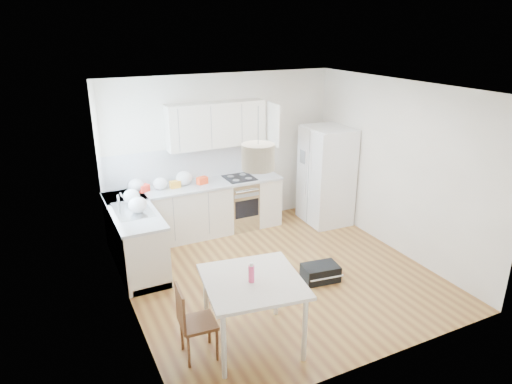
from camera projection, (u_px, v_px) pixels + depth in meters
floor at (278, 274)px, 6.72m from camera, size 4.20×4.20×0.00m
ceiling at (281, 88)px, 5.79m from camera, size 4.20×4.20×0.00m
wall_back at (222, 152)px, 8.03m from camera, size 4.20×0.00×4.20m
wall_left at (124, 214)px, 5.39m from camera, size 0.00×4.20×4.20m
wall_right at (397, 168)px, 7.12m from camera, size 0.00×4.20×4.20m
window_glassblock at (105, 157)px, 6.23m from camera, size 0.02×1.00×1.00m
cabinets_back at (197, 211)px, 7.84m from camera, size 3.00×0.60×0.88m
cabinets_left at (135, 238)px, 6.84m from camera, size 0.60×1.80×0.88m
counter_back at (196, 186)px, 7.68m from camera, size 3.02×0.64×0.04m
counter_left at (132, 210)px, 6.68m from camera, size 0.64×1.82×0.04m
backsplash_back at (190, 164)px, 7.82m from camera, size 3.00×0.01×0.58m
backsplash_left at (109, 193)px, 6.45m from camera, size 0.01×1.80×0.58m
upper_cabinets at (216, 125)px, 7.65m from camera, size 1.70×0.32×0.75m
range_oven at (240, 203)px, 8.17m from camera, size 0.50×0.61×0.88m
sink at (132, 210)px, 6.63m from camera, size 0.50×0.80×0.16m
refrigerator at (327, 175)px, 8.28m from camera, size 0.88×0.92×1.76m
dining_table at (253, 287)px, 5.01m from camera, size 1.20×1.20×0.83m
dining_chair at (198, 321)px, 4.92m from camera, size 0.40×0.40×0.88m
drink_bottle at (251, 272)px, 4.90m from camera, size 0.08×0.08×0.23m
gym_bag at (320, 273)px, 6.52m from camera, size 0.55×0.40×0.23m
pendant_lamp at (258, 157)px, 4.66m from camera, size 0.45×0.45×0.27m
grocery_bag_a at (136, 186)px, 7.30m from camera, size 0.25×0.21×0.22m
grocery_bag_b at (160, 184)px, 7.41m from camera, size 0.23×0.19×0.20m
grocery_bag_c at (184, 178)px, 7.61m from camera, size 0.27×0.23×0.25m
grocery_bag_d at (131, 196)px, 6.84m from camera, size 0.25×0.21×0.22m
grocery_bag_e at (138, 205)px, 6.49m from camera, size 0.27×0.23×0.24m
snack_orange at (202, 180)px, 7.69m from camera, size 0.20×0.15×0.12m
snack_yellow at (175, 184)px, 7.52m from camera, size 0.18×0.12×0.12m
snack_red at (144, 188)px, 7.34m from camera, size 0.19×0.17×0.11m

